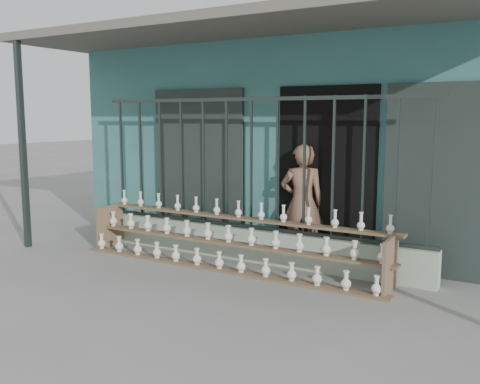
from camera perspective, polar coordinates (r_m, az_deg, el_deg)
The scene contains 6 objects.
ground at distance 6.46m, azimuth -4.57°, elevation -9.91°, with size 60.00×60.00×0.00m, color slate.
workshop_building at distance 9.91m, azimuth 9.58°, elevation 5.84°, with size 7.40×6.60×3.21m.
parapet_wall at distance 7.46m, azimuth 1.17°, elevation -5.62°, with size 5.00×0.20×0.45m, color #99AD94.
security_fence at distance 7.27m, azimuth 1.20°, elevation 3.01°, with size 5.00×0.04×1.80m.
shelf_rack at distance 7.14m, azimuth -1.28°, elevation -5.12°, with size 4.50×0.68×0.85m.
elderly_woman at distance 7.38m, azimuth 6.65°, elevation -1.18°, with size 0.59×0.39×1.62m, color brown.
Camera 1 is at (3.54, -5.02, 2.00)m, focal length 40.00 mm.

